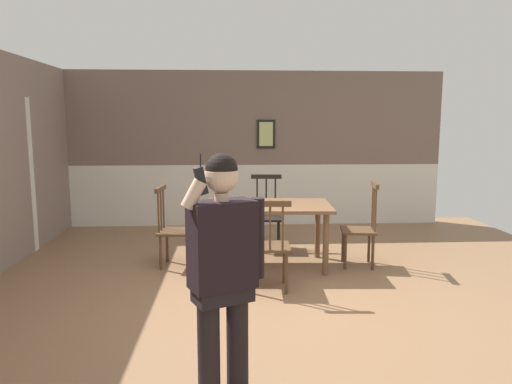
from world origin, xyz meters
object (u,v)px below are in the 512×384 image
at_px(chair_opposite_corner, 269,246).
at_px(person_figure, 224,265).
at_px(chair_by_doorway, 174,229).
at_px(dining_table, 268,212).
at_px(chair_at_table_head, 361,228).
at_px(chair_near_window, 266,215).

height_order(chair_opposite_corner, person_figure, person_figure).
bearing_deg(chair_by_doorway, dining_table, 92.52).
bearing_deg(dining_table, person_figure, -99.84).
bearing_deg(chair_by_doorway, chair_opposite_corner, 55.96).
bearing_deg(dining_table, chair_opposite_corner, -93.14).
xyz_separation_m(dining_table, person_figure, (-0.50, -2.89, 0.22)).
xyz_separation_m(dining_table, chair_by_doorway, (-1.16, 0.07, -0.21)).
height_order(dining_table, chair_opposite_corner, chair_opposite_corner).
height_order(dining_table, chair_at_table_head, chair_at_table_head).
distance_m(chair_near_window, person_figure, 3.82).
xyz_separation_m(dining_table, chair_opposite_corner, (-0.05, -0.86, -0.20)).
relative_size(chair_near_window, person_figure, 0.65).
relative_size(chair_near_window, chair_at_table_head, 0.99).
bearing_deg(chair_by_doorway, chair_near_window, 129.21).
bearing_deg(chair_near_window, chair_at_table_head, 144.45).
bearing_deg(chair_at_table_head, chair_opposite_corner, 131.74).
height_order(dining_table, person_figure, person_figure).
height_order(dining_table, chair_by_doorway, chair_by_doorway).
height_order(chair_near_window, chair_opposite_corner, chair_near_window).
distance_m(dining_table, chair_at_table_head, 1.17).
height_order(chair_by_doorway, chair_opposite_corner, chair_by_doorway).
relative_size(dining_table, chair_near_window, 1.54).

